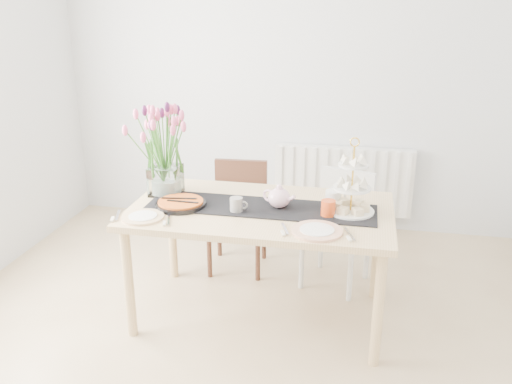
% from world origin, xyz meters
% --- Properties ---
extents(room_shell, '(4.50, 4.50, 4.50)m').
position_xyz_m(room_shell, '(0.00, 0.00, 1.30)').
color(room_shell, tan).
rests_on(room_shell, ground).
extents(radiator, '(1.20, 0.08, 0.60)m').
position_xyz_m(radiator, '(0.50, 2.19, 0.45)').
color(radiator, white).
rests_on(radiator, room_shell).
extents(dining_table, '(1.60, 0.90, 0.75)m').
position_xyz_m(dining_table, '(0.06, 0.65, 0.67)').
color(dining_table, tan).
rests_on(dining_table, ground).
extents(chair_brown, '(0.42, 0.42, 0.81)m').
position_xyz_m(chair_brown, '(-0.24, 1.34, 0.47)').
color(chair_brown, '#3C2016').
rests_on(chair_brown, ground).
extents(chair_white, '(0.50, 0.50, 0.81)m').
position_xyz_m(chair_white, '(0.53, 1.23, 0.47)').
color(chair_white, silver).
rests_on(chair_white, ground).
extents(table_runner, '(1.40, 0.35, 0.01)m').
position_xyz_m(table_runner, '(0.06, 0.65, 0.75)').
color(table_runner, black).
rests_on(table_runner, dining_table).
extents(tulip_vase, '(0.69, 0.69, 0.59)m').
position_xyz_m(tulip_vase, '(-0.59, 0.77, 1.13)').
color(tulip_vase, silver).
rests_on(tulip_vase, dining_table).
extents(cake_stand, '(0.28, 0.28, 0.41)m').
position_xyz_m(cake_stand, '(0.60, 0.68, 0.87)').
color(cake_stand, gold).
rests_on(cake_stand, dining_table).
extents(teapot, '(0.27, 0.25, 0.14)m').
position_xyz_m(teapot, '(0.17, 0.66, 0.82)').
color(teapot, white).
rests_on(teapot, dining_table).
extents(cream_jug, '(0.13, 0.13, 0.10)m').
position_xyz_m(cream_jug, '(0.49, 0.78, 0.80)').
color(cream_jug, white).
rests_on(cream_jug, dining_table).
extents(tart_tin, '(0.31, 0.31, 0.04)m').
position_xyz_m(tart_tin, '(-0.43, 0.58, 0.77)').
color(tart_tin, black).
rests_on(tart_tin, dining_table).
extents(mug_grey, '(0.09, 0.09, 0.09)m').
position_xyz_m(mug_grey, '(-0.07, 0.55, 0.80)').
color(mug_grey, gray).
rests_on(mug_grey, dining_table).
extents(mug_orange, '(0.11, 0.11, 0.10)m').
position_xyz_m(mug_orange, '(0.48, 0.59, 0.80)').
color(mug_orange, '#DA4718').
rests_on(mug_orange, dining_table).
extents(plate_left, '(0.31, 0.31, 0.01)m').
position_xyz_m(plate_left, '(-0.58, 0.35, 0.76)').
color(plate_left, silver).
rests_on(plate_left, dining_table).
extents(plate_right, '(0.36, 0.36, 0.01)m').
position_xyz_m(plate_right, '(0.43, 0.35, 0.76)').
color(plate_right, silver).
rests_on(plate_right, dining_table).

